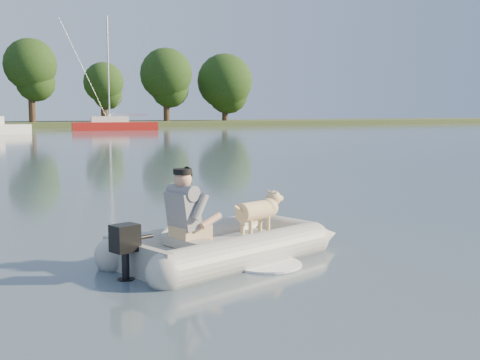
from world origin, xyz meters
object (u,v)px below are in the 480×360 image
man (184,207)px  dog (255,215)px  sailboat (114,125)px  dinghy (226,216)px

man → dog: size_ratio=1.16×
dog → sailboat: bearing=59.9°
dinghy → dog: size_ratio=5.26×
man → dog: bearing=-0.0°
dog → dinghy: bearing=-175.4°
dog → sailboat: 49.40m
man → sailboat: sailboat is taller
dinghy → sailboat: size_ratio=0.42×
dinghy → man: size_ratio=4.55×
dinghy → dog: (0.54, 0.23, -0.06)m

